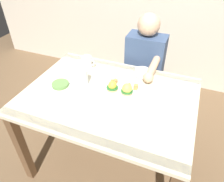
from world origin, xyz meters
TOP-DOWN VIEW (x-y plane):
  - ground_plane at (0.00, 0.00)m, footprint 6.00×6.00m
  - dining_table at (0.00, 0.00)m, footprint 1.20×0.90m
  - eggs_benedict_plate at (0.07, 0.06)m, footprint 0.27×0.27m
  - fruit_bowl at (0.16, 0.32)m, footprint 0.12×0.12m
  - coffee_mug at (-0.31, 0.29)m, footprint 0.11×0.08m
  - fork at (0.23, -0.24)m, footprint 0.09×0.14m
  - water_glass_near at (-0.23, 0.06)m, footprint 0.08×0.08m
  - side_plate at (-0.37, -0.05)m, footprint 0.20×0.20m
  - diner_person at (0.11, 0.60)m, footprint 0.34×0.54m

SIDE VIEW (x-z plane):
  - ground_plane at x=0.00m, z-range 0.00..0.00m
  - dining_table at x=0.00m, z-range 0.26..1.00m
  - diner_person at x=0.11m, z-range 0.08..1.22m
  - fork at x=0.23m, z-range 0.74..0.74m
  - side_plate at x=-0.37m, z-range 0.74..0.77m
  - eggs_benedict_plate at x=0.07m, z-range 0.72..0.81m
  - fruit_bowl at x=0.16m, z-range 0.74..0.80m
  - coffee_mug at x=-0.31m, z-range 0.74..0.84m
  - water_glass_near at x=-0.23m, z-range 0.73..0.85m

